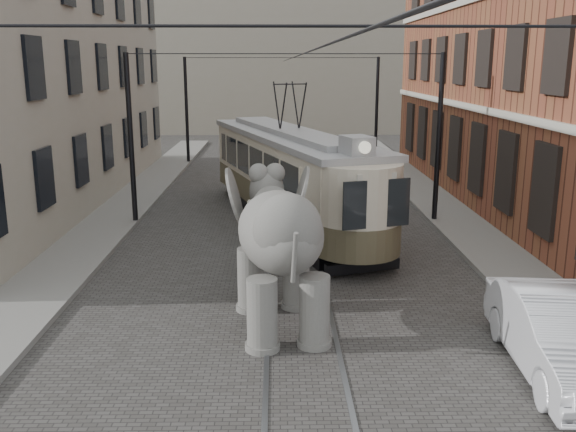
{
  "coord_description": "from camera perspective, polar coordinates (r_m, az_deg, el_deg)",
  "views": [
    {
      "loc": [
        -0.51,
        -15.97,
        5.61
      ],
      "look_at": [
        -0.25,
        -1.52,
        2.1
      ],
      "focal_mm": 39.11,
      "sensor_mm": 36.0,
      "label": 1
    }
  ],
  "objects": [
    {
      "name": "distant_block",
      "position": [
        55.99,
        -0.55,
        15.08
      ],
      "size": [
        28.0,
        10.0,
        14.0
      ],
      "primitive_type": "cube",
      "color": "gray",
      "rests_on": "ground"
    },
    {
      "name": "sidewalk_left",
      "position": [
        17.93,
        -20.6,
        -5.24
      ],
      "size": [
        2.0,
        60.0,
        0.15
      ],
      "primitive_type": "cube",
      "color": "slate",
      "rests_on": "ground"
    },
    {
      "name": "brick_building",
      "position": [
        27.5,
        24.39,
        13.29
      ],
      "size": [
        8.0,
        26.0,
        12.0
      ],
      "primitive_type": "cube",
      "color": "brown",
      "rests_on": "ground"
    },
    {
      "name": "tram_rails",
      "position": [
        16.93,
        0.74,
        -5.66
      ],
      "size": [
        1.54,
        80.0,
        0.02
      ],
      "primitive_type": null,
      "color": "slate",
      "rests_on": "ground"
    },
    {
      "name": "sidewalk_right",
      "position": [
        18.11,
        20.15,
        -5.01
      ],
      "size": [
        2.0,
        60.0,
        0.15
      ],
      "primitive_type": "cube",
      "color": "slate",
      "rests_on": "ground"
    },
    {
      "name": "ground",
      "position": [
        16.93,
        0.74,
        -5.7
      ],
      "size": [
        120.0,
        120.0,
        0.0
      ],
      "primitive_type": "plane",
      "color": "#413E3C"
    },
    {
      "name": "stucco_building",
      "position": [
        28.01,
        -23.52,
        11.31
      ],
      "size": [
        7.0,
        24.0,
        10.0
      ],
      "primitive_type": "cube",
      "color": "gray",
      "rests_on": "ground"
    },
    {
      "name": "elephant",
      "position": [
        13.41,
        -0.7,
        -3.46
      ],
      "size": [
        3.76,
        5.82,
        3.33
      ],
      "primitive_type": null,
      "rotation": [
        0.0,
        0.0,
        0.15
      ],
      "color": "#615F5A",
      "rests_on": "ground"
    },
    {
      "name": "catenary",
      "position": [
        21.13,
        -0.2,
        6.56
      ],
      "size": [
        11.0,
        30.2,
        6.0
      ],
      "primitive_type": null,
      "color": "black",
      "rests_on": "ground"
    },
    {
      "name": "parked_car",
      "position": [
        12.75,
        23.57,
        -9.89
      ],
      "size": [
        1.9,
        4.72,
        1.53
      ],
      "primitive_type": "imported",
      "rotation": [
        0.0,
        0.0,
        -0.06
      ],
      "color": "silver",
      "rests_on": "ground"
    },
    {
      "name": "tram",
      "position": [
        22.29,
        0.14,
        5.61
      ],
      "size": [
        6.29,
        12.75,
        4.98
      ],
      "primitive_type": null,
      "rotation": [
        0.0,
        0.0,
        0.31
      ],
      "color": "#C0B39B",
      "rests_on": "ground"
    }
  ]
}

